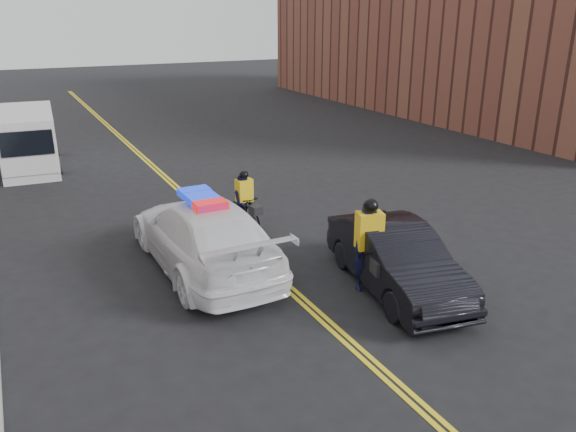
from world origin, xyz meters
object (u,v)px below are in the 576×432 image
(dark_sedan, at_px, (396,259))
(cyclist_near, at_px, (368,259))
(police_cruiser, at_px, (204,235))
(cyclist_far, at_px, (245,205))
(cargo_van, at_px, (29,141))

(dark_sedan, distance_m, cyclist_near, 0.63)
(police_cruiser, bearing_deg, cyclist_near, 135.54)
(cyclist_far, bearing_deg, dark_sedan, -81.23)
(cyclist_near, xyz_separation_m, cyclist_far, (-0.92, 4.81, -0.07))
(cargo_van, bearing_deg, police_cruiser, -71.83)
(cyclist_far, bearing_deg, police_cruiser, -140.66)
(dark_sedan, height_order, cargo_van, cargo_van)
(cyclist_near, bearing_deg, dark_sedan, -12.95)
(dark_sedan, relative_size, cargo_van, 0.82)
(cargo_van, height_order, cyclist_near, cargo_van)
(dark_sedan, bearing_deg, cyclist_far, 115.93)
(dark_sedan, xyz_separation_m, cyclist_near, (-0.56, 0.29, -0.00))
(police_cruiser, xyz_separation_m, cyclist_far, (1.94, 2.06, -0.18))
(police_cruiser, relative_size, cargo_van, 1.07)
(dark_sedan, xyz_separation_m, cyclist_far, (-1.48, 5.10, -0.07))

